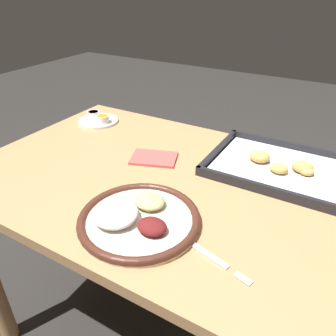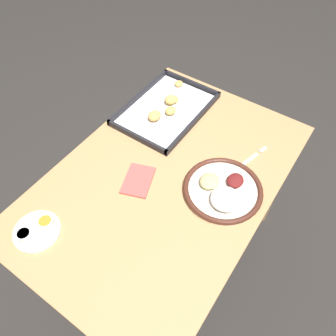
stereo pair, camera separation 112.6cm
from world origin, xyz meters
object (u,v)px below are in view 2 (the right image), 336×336
Objects in this scene: dinner_plate at (223,190)px; fork at (247,161)px; baking_tray at (166,109)px; napkin at (138,180)px; saucer_plate at (37,230)px.

fork is at bearing -3.52° from dinner_plate.
dinner_plate is 0.47m from baking_tray.
dinner_plate is 0.30m from napkin.
saucer_plate is at bearing 157.30° from napkin.
fork is at bearing -33.57° from saucer_plate.
dinner_plate is 1.73× the size of napkin.
saucer_plate is at bearing 161.61° from fork.
baking_tray reaches higher than napkin.
baking_tray is at bearing 96.56° from fork.
baking_tray is (0.06, 0.41, 0.01)m from fork.
fork is 0.42m from baking_tray.
dinner_plate reaches higher than baking_tray.
saucer_plate is at bearing 138.49° from dinner_plate.
napkin is at bearing -160.56° from baking_tray.
fork is 1.30× the size of saucer_plate.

